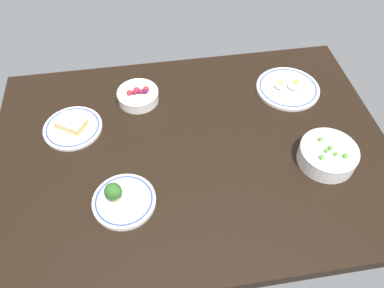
% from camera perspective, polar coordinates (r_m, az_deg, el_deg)
% --- Properties ---
extents(dining_table, '(1.25, 0.89, 0.04)m').
position_cam_1_polar(dining_table, '(1.22, 0.00, -1.20)').
color(dining_table, black).
rests_on(dining_table, ground).
extents(bowl_peas, '(0.17, 0.17, 0.07)m').
position_cam_1_polar(bowl_peas, '(1.22, 19.64, -1.50)').
color(bowl_peas, white).
rests_on(bowl_peas, dining_table).
extents(bowl_berries, '(0.14, 0.14, 0.06)m').
position_cam_1_polar(bowl_berries, '(1.35, -8.08, 7.23)').
color(bowl_berries, white).
rests_on(bowl_berries, dining_table).
extents(plate_sandwich, '(0.19, 0.19, 0.04)m').
position_cam_1_polar(plate_sandwich, '(1.31, -17.47, 2.49)').
color(plate_sandwich, white).
rests_on(plate_sandwich, dining_table).
extents(plate_broccoli, '(0.18, 0.18, 0.08)m').
position_cam_1_polar(plate_broccoli, '(1.09, -10.45, -8.09)').
color(plate_broccoli, white).
rests_on(plate_broccoli, dining_table).
extents(plate_eggs, '(0.23, 0.23, 0.05)m').
position_cam_1_polar(plate_eggs, '(1.43, 14.18, 8.16)').
color(plate_eggs, white).
rests_on(plate_eggs, dining_table).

